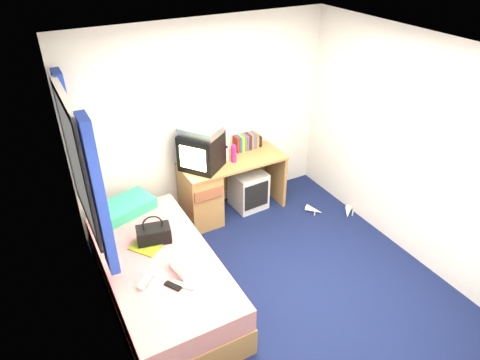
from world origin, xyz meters
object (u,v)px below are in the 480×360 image
towel (191,263)px  water_bottle (146,279)px  handbag (154,234)px  aerosol_can (227,154)px  pink_water_bottle (234,154)px  remote_control (173,286)px  pillow (126,207)px  colour_swatch_fan (183,285)px  bed (162,279)px  vcr (200,130)px  crt_tv (201,151)px  white_heels (331,211)px  storage_cube (248,189)px  picture_frame (259,140)px  desk (212,189)px  magazine (146,247)px

towel → water_bottle: towel is taller
handbag → aerosol_can: bearing=44.8°
pink_water_bottle → remote_control: pink_water_bottle is taller
pillow → colour_swatch_fan: pillow is taller
towel → bed: bearing=129.8°
vcr → water_bottle: 1.84m
crt_tv → pillow: bearing=-117.9°
pink_water_bottle → white_heels: (1.08, -0.64, -0.81)m
storage_cube → picture_frame: 0.65m
vcr → handbag: 1.33m
desk → aerosol_can: bearing=1.9°
storage_cube → magazine: 1.84m
picture_frame → water_bottle: size_ratio=0.70×
magazine → water_bottle: 0.48m
pink_water_bottle → white_heels: size_ratio=0.37×
white_heels → pink_water_bottle: bearing=149.4°
towel → colour_swatch_fan: bearing=-130.0°
crt_tv → handbag: 1.23m
desk → magazine: (-1.11, -0.83, 0.14)m
colour_swatch_fan → crt_tv: bearing=60.0°
picture_frame → colour_swatch_fan: 2.43m
aerosol_can → pink_water_bottle: bearing=-47.0°
pillow → towel: pillow is taller
desk → water_bottle: desk is taller
bed → handbag: bearing=80.2°
water_bottle → colour_swatch_fan: size_ratio=0.91×
crt_tv → pink_water_bottle: bearing=44.4°
storage_cube → towel: bearing=-139.1°
remote_control → pillow: bearing=60.0°
pillow → desk: 1.13m
vcr → remote_control: size_ratio=2.78×
storage_cube → remote_control: 2.15m
pink_water_bottle → aerosol_can: bearing=133.0°
vcr → picture_frame: size_ratio=3.18×
remote_control → crt_tv: bearing=25.3°
pink_water_bottle → towel: 1.68m
aerosol_can → water_bottle: bearing=-138.4°
aerosol_can → colour_swatch_fan: (-1.19, -1.49, -0.29)m
magazine → remote_control: size_ratio=1.75×
water_bottle → aerosol_can: bearing=41.6°
vcr → magazine: 1.47m
vcr → towel: bearing=-63.8°
white_heels → desk: bearing=152.7°
storage_cube → colour_swatch_fan: 2.11m
water_bottle → storage_cube: bearing=35.9°
crt_tv → colour_swatch_fan: 1.77m
desk → vcr: vcr is taller
colour_swatch_fan → storage_cube: bearing=44.7°
pillow → handbag: 0.63m
colour_swatch_fan → desk: bearing=56.5°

